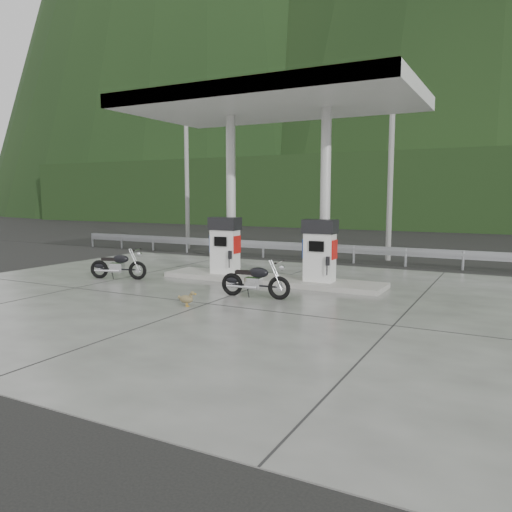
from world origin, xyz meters
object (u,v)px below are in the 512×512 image
at_px(gas_pump_left, 225,245).
at_px(duck, 186,299).
at_px(motorcycle_left, 118,266).
at_px(gas_pump_right, 320,251).
at_px(motorcycle_right, 255,281).

relative_size(gas_pump_left, duck, 3.99).
bearing_deg(motorcycle_left, gas_pump_right, -1.12).
bearing_deg(gas_pump_right, motorcycle_right, -112.09).
height_order(gas_pump_left, motorcycle_left, gas_pump_left).
bearing_deg(gas_pump_right, motorcycle_left, -164.33).
height_order(motorcycle_left, duck, motorcycle_left).
bearing_deg(motorcycle_left, motorcycle_right, -22.87).
bearing_deg(gas_pump_right, gas_pump_left, 180.00).
height_order(gas_pump_left, gas_pump_right, same).
bearing_deg(gas_pump_left, gas_pump_right, 0.00).
xyz_separation_m(gas_pump_left, gas_pump_right, (3.20, 0.00, 0.00)).
bearing_deg(gas_pump_right, duck, -115.67).
distance_m(gas_pump_right, duck, 4.48).
bearing_deg(duck, motorcycle_right, 58.16).
xyz_separation_m(motorcycle_right, duck, (-0.98, -1.69, -0.27)).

